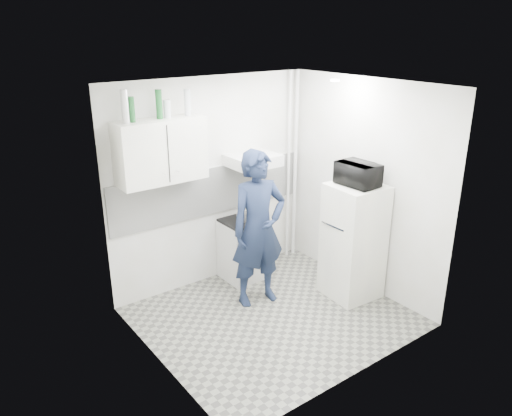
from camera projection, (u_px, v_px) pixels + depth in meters
floor at (273, 317)px, 5.73m from camera, size 2.80×2.80×0.00m
ceiling at (276, 86)px, 4.82m from camera, size 2.80×2.80×0.00m
wall_back at (212, 183)px, 6.22m from camera, size 2.80×0.00×2.80m
wall_left at (153, 244)px, 4.49m from camera, size 0.00×2.60×2.60m
wall_right at (364, 187)px, 6.06m from camera, size 0.00×2.60×2.60m
person at (258, 229)px, 5.77m from camera, size 0.74×0.55×1.87m
stove at (242, 250)px, 6.50m from camera, size 0.49×0.49×0.78m
fridge at (353, 241)px, 5.98m from camera, size 0.63×0.63×1.41m
stove_top at (242, 221)px, 6.36m from camera, size 0.47×0.47×0.03m
saucepan at (243, 217)px, 6.33m from camera, size 0.16×0.16×0.09m
microwave at (358, 174)px, 5.69m from camera, size 0.49×0.34×0.27m
bottle_a at (125, 106)px, 5.09m from camera, size 0.08×0.08×0.34m
bottle_b at (131, 109)px, 5.14m from camera, size 0.07×0.07×0.26m
bottle_d at (159, 104)px, 5.30m from camera, size 0.07×0.07×0.31m
canister_a at (167, 109)px, 5.38m from camera, size 0.08×0.08×0.19m
bottle_e at (188, 102)px, 5.50m from camera, size 0.07×0.07×0.29m
upper_cabinet at (161, 151)px, 5.47m from camera, size 1.00×0.35×0.70m
range_hood at (253, 160)px, 6.19m from camera, size 0.60×0.50×0.14m
backsplash at (213, 191)px, 6.24m from camera, size 2.74×0.03×0.60m
pipe_a at (295, 167)px, 6.88m from camera, size 0.05×0.05×2.60m
pipe_b at (289, 169)px, 6.82m from camera, size 0.04×0.04×2.60m
ceiling_spot_fixture at (335, 80)px, 5.54m from camera, size 0.10×0.10×0.02m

